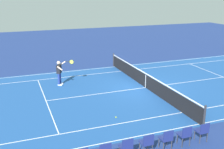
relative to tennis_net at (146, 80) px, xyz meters
name	(u,v)px	position (x,y,z in m)	size (l,w,h in m)	color
ground_plane	(145,88)	(0.00, 0.00, -0.49)	(60.00, 60.00, 0.00)	navy
court_slab	(145,88)	(0.00, 0.00, -0.49)	(24.20, 11.40, 0.00)	#1E4C93
court_line_markings	(145,88)	(0.00, 0.00, -0.49)	(23.85, 11.05, 0.01)	white
tennis_net	(146,80)	(0.00, 0.00, 0.00)	(0.10, 11.70, 1.08)	#2D2D33
tennis_player_near	(60,72)	(5.10, -2.52, 0.44)	(1.19, 0.75, 1.70)	navy
tennis_ball	(116,117)	(3.45, 3.46, -0.46)	(0.07, 0.07, 0.07)	#CCE01E
spectator_chair_0	(203,131)	(0.92, 6.85, 0.03)	(0.44, 0.44, 0.88)	#38383D
spectator_chair_1	(185,134)	(1.78, 6.85, 0.03)	(0.44, 0.44, 0.88)	#38383D
spectator_chair_2	(167,138)	(2.64, 6.85, 0.03)	(0.44, 0.44, 0.88)	#38383D
spectator_chair_3	(147,142)	(3.50, 6.85, 0.03)	(0.44, 0.44, 0.88)	#38383D
spectator_chair_4	(126,147)	(4.37, 6.85, 0.03)	(0.44, 0.44, 0.88)	#38383D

